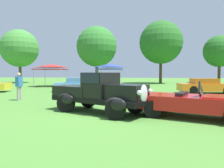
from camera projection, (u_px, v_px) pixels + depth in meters
The scene contains 12 objects.
ground_plane at pixel (96, 114), 8.62m from camera, with size 120.00×120.00×0.00m, color #4C8433.
feature_pickup_truck at pixel (99, 92), 8.97m from camera, with size 4.51×3.31×1.70m.
neighbor_convertible at pixel (197, 103), 7.91m from camera, with size 4.69×3.15×1.40m.
show_car_skyblue at pixel (79, 85), 19.16m from camera, with size 4.63×2.90×1.22m.
show_car_orange at pixel (206, 86), 17.37m from camera, with size 4.53×2.19×1.22m.
spectator_near_truck at pixel (19, 85), 12.93m from camera, with size 0.28×0.42×1.69m.
canopy_tent_left_field at pixel (51, 67), 25.87m from camera, with size 3.30×3.30×2.71m.
canopy_tent_center_field at pixel (110, 66), 24.65m from camera, with size 2.84×2.84×2.71m.
treeline_far_left at pixel (20, 48), 34.41m from camera, with size 6.04×6.04×8.63m.
treeline_mid_left at pixel (97, 47), 31.75m from camera, with size 6.01×6.01×8.58m.
treeline_center at pixel (161, 43), 32.82m from camera, with size 6.63×6.63×9.66m.
treeline_mid_right at pixel (220, 51), 33.85m from camera, with size 5.05×5.05×7.63m.
Camera 1 is at (1.78, -8.38, 1.70)m, focal length 34.09 mm.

